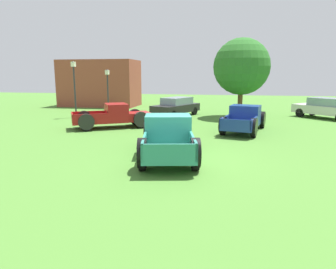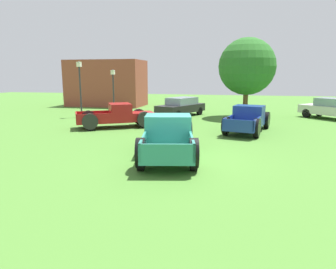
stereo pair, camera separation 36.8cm
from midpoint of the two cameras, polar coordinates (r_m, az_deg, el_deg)
name	(u,v)px [view 2 (the right image)]	position (r m, az deg, el deg)	size (l,w,h in m)	color
ground_plane	(179,159)	(11.91, 2.93, -4.61)	(80.00, 80.00, 0.00)	#477A2D
pickup_truck_foreground	(168,136)	(12.46, 0.87, -0.22)	(2.99, 5.61, 1.63)	#2D8475
pickup_truck_behind_left	(121,116)	(19.31, -8.10, 3.42)	(5.02, 3.85, 1.47)	maroon
pickup_truck_behind_right	(249,119)	(18.46, 15.28, 2.81)	(2.83, 5.09, 1.48)	navy
sedan_distant_a	(181,106)	(24.42, 2.86, 5.22)	(3.53, 4.70, 1.46)	black
sedan_distant_b	(334,108)	(25.72, 28.67, 4.27)	(4.53, 4.59, 1.53)	silver
lamp_post_near	(80,88)	(24.49, -15.49, 8.26)	(0.36, 0.36, 4.23)	#2D2D33
lamp_post_far	(113,90)	(26.62, -9.66, 8.05)	(0.36, 0.36, 3.66)	#2D2D33
trash_can	(113,112)	(23.51, -9.65, 4.16)	(0.59, 0.59, 0.95)	orange
oak_tree_east	(247,67)	(24.11, 14.83, 12.03)	(4.20, 4.20, 5.91)	brown
brick_pavilion	(107,83)	(33.35, -10.96, 9.28)	(7.75, 4.17, 4.69)	brown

